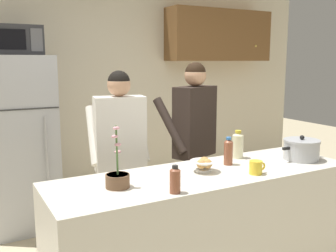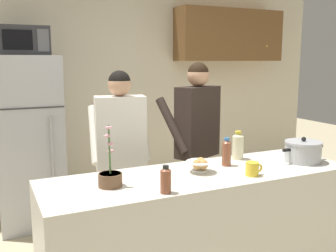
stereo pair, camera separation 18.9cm
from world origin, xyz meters
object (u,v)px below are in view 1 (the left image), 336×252
Objects in this scene: bottle_far_corner at (175,179)px; person_by_sink at (194,131)px; refrigerator at (21,144)px; microwave at (15,40)px; coffee_mug at (256,167)px; cooking_pot at (301,150)px; bread_bowl at (204,165)px; person_near_pot at (120,145)px; bottle_mid_counter at (228,151)px; potted_orchid at (118,178)px; bottle_near_edge at (238,145)px.

person_by_sink is at bearing 52.75° from bottle_far_corner.
person_by_sink is at bearing -37.60° from refrigerator.
person_by_sink is (1.37, -1.03, -0.83)m from microwave.
microwave is at bearing 121.72° from coffee_mug.
cooking_pot is 0.87m from bread_bowl.
person_near_pot is 7.62× the size of bottle_mid_counter.
cooking_pot reaches higher than coffee_mug.
microwave is 0.29× the size of person_by_sink.
microwave is (0.00, -0.02, 1.01)m from refrigerator.
potted_orchid reaches higher than coffee_mug.
bottle_far_corner reaches higher than bread_bowl.
bottle_far_corner is (0.57, -2.09, -0.88)m from microwave.
cooking_pot is (0.46, -0.86, -0.05)m from person_by_sink.
bottle_mid_counter is (1.23, -1.74, -0.86)m from microwave.
cooking_pot is 1.74× the size of bottle_near_edge.
refrigerator is 2.40m from coffee_mug.
bread_bowl is at bearing -117.86° from person_by_sink.
bottle_near_edge is at bearing -48.51° from microwave.
bread_bowl is (0.96, -1.83, 0.10)m from refrigerator.
bottle_mid_counter reaches higher than bottle_far_corner.
potted_orchid reaches higher than bread_bowl.
person_near_pot is (0.63, -1.06, -0.88)m from microwave.
person_near_pot is 7.13× the size of bottle_near_edge.
bottle_mid_counter is 0.54× the size of potted_orchid.
microwave reaches higher than person_near_pot.
person_near_pot is at bearing -177.89° from person_by_sink.
refrigerator is at bearing 120.11° from person_near_pot.
microwave is 0.30× the size of person_near_pot.
potted_orchid is at bearing -143.15° from person_by_sink.
bottle_near_edge is (0.17, 0.42, 0.06)m from coffee_mug.
refrigerator is at bearing 121.45° from coffee_mug.
bread_bowl is 1.14× the size of bottle_far_corner.
cooking_pot reaches higher than bread_bowl.
microwave is 2.55m from coffee_mug.
coffee_mug is 0.62× the size of bottle_mid_counter.
bottle_far_corner is (0.57, -2.12, 0.13)m from refrigerator.
person_near_pot is 0.84m from potted_orchid.
coffee_mug is (0.62, -0.96, -0.04)m from person_near_pot.
microwave is 2.78m from cooking_pot.
bread_bowl is 0.92× the size of bottle_mid_counter.
potted_orchid is (-0.26, 0.26, -0.02)m from bottle_far_corner.
bottle_mid_counter is at bearing 28.22° from bottle_far_corner.
refrigerator reaches higher than bottle_far_corner.
person_by_sink is 1.00m from coffee_mug.
bottle_mid_counter is at bearing 93.82° from coffee_mug.
cooking_pot is at bearing -46.24° from refrigerator.
person_by_sink is at bearing 2.11° from person_near_pot.
bottle_near_edge is at bearing 67.66° from coffee_mug.
bottle_near_edge is (0.05, -0.57, -0.02)m from person_by_sink.
person_near_pot is at bearing 145.40° from cooking_pot.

